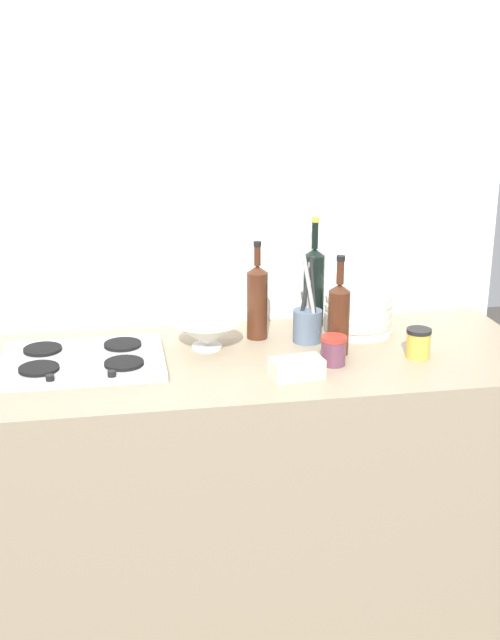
{
  "coord_description": "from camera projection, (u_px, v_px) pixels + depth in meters",
  "views": [
    {
      "loc": [
        -0.4,
        -2.29,
        1.8
      ],
      "look_at": [
        0.0,
        0.0,
        1.02
      ],
      "focal_mm": 45.31,
      "sensor_mm": 36.0,
      "label": 1
    }
  ],
  "objects": [
    {
      "name": "ground_plane",
      "position": [
        250.0,
        601.0,
        2.77
      ],
      "size": [
        6.0,
        6.0,
        0.0
      ],
      "primitive_type": "plane",
      "color": "#47423D",
      "rests_on": "ground"
    },
    {
      "name": "counter_block",
      "position": [
        250.0,
        486.0,
        2.63
      ],
      "size": [
        1.8,
        0.7,
        0.9
      ],
      "primitive_type": "cube",
      "color": "tan",
      "rests_on": "ground"
    },
    {
      "name": "backsplash_panel",
      "position": [
        231.0,
        210.0,
        2.72
      ],
      "size": [
        1.9,
        0.06,
        2.57
      ],
      "primitive_type": "cube",
      "color": "white",
      "rests_on": "ground"
    },
    {
      "name": "stovetop_hob",
      "position": [
        83.0,
        361.0,
        2.42
      ],
      "size": [
        0.49,
        0.36,
        0.04
      ],
      "color": "#B2B2B7",
      "rests_on": "counter_block"
    },
    {
      "name": "plate_stack",
      "position": [
        358.0,
        314.0,
        2.68
      ],
      "size": [
        0.23,
        0.23,
        0.13
      ],
      "color": "silver",
      "rests_on": "counter_block"
    },
    {
      "name": "wine_bottle_leftmost",
      "position": [
        257.0,
        300.0,
        2.61
      ],
      "size": [
        0.07,
        0.07,
        0.32
      ],
      "color": "#472314",
      "rests_on": "counter_block"
    },
    {
      "name": "wine_bottle_mid_left",
      "position": [
        339.0,
        317.0,
        2.48
      ],
      "size": [
        0.07,
        0.07,
        0.31
      ],
      "color": "#472314",
      "rests_on": "counter_block"
    },
    {
      "name": "wine_bottle_mid_right",
      "position": [
        314.0,
        285.0,
        2.73
      ],
      "size": [
        0.07,
        0.07,
        0.38
      ],
      "color": "black",
      "rests_on": "counter_block"
    },
    {
      "name": "mixing_bowl",
      "position": [
        207.0,
        334.0,
        2.55
      ],
      "size": [
        0.22,
        0.22,
        0.09
      ],
      "color": "white",
      "rests_on": "counter_block"
    },
    {
      "name": "butter_dish",
      "position": [
        297.0,
        368.0,
        2.32
      ],
      "size": [
        0.16,
        0.1,
        0.06
      ],
      "primitive_type": "cube",
      "rotation": [
        0.0,
        0.0,
        0.15
      ],
      "color": "silver",
      "rests_on": "counter_block"
    },
    {
      "name": "utensil_crock",
      "position": [
        308.0,
        322.0,
        2.6
      ],
      "size": [
        0.09,
        0.09,
        0.31
      ],
      "color": "slate",
      "rests_on": "counter_block"
    },
    {
      "name": "condiment_jar_front",
      "position": [
        333.0,
        350.0,
        2.41
      ],
      "size": [
        0.08,
        0.08,
        0.09
      ],
      "color": "#66384C",
      "rests_on": "counter_block"
    },
    {
      "name": "condiment_jar_rear",
      "position": [
        418.0,
        343.0,
        2.47
      ],
      "size": [
        0.08,
        0.08,
        0.09
      ],
      "color": "gold",
      "rests_on": "counter_block"
    }
  ]
}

